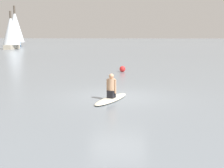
# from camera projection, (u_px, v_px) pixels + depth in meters

# --- Properties ---
(ground_plane) EXTENTS (400.00, 400.00, 0.00)m
(ground_plane) POSITION_uv_depth(u_px,v_px,m) (118.00, 97.00, 13.53)
(ground_plane) COLOR gray
(surfboard) EXTENTS (2.79, 1.54, 0.11)m
(surfboard) POSITION_uv_depth(u_px,v_px,m) (111.00, 99.00, 12.77)
(surfboard) COLOR silver
(surfboard) RESTS_ON ground
(person_paddler) EXTENTS (0.41, 0.44, 1.02)m
(person_paddler) POSITION_uv_depth(u_px,v_px,m) (111.00, 87.00, 12.69)
(person_paddler) COLOR black
(person_paddler) RESTS_ON surfboard
(sailboat_far_left) EXTENTS (5.65, 5.17, 9.07)m
(sailboat_far_left) POSITION_uv_depth(u_px,v_px,m) (15.00, 28.00, 68.32)
(sailboat_far_left) COLOR navy
(sailboat_far_left) RESTS_ON ground
(sailboat_near_right) EXTENTS (4.64, 3.27, 7.00)m
(sailboat_near_right) POSITION_uv_depth(u_px,v_px,m) (11.00, 31.00, 56.50)
(sailboat_near_right) COLOR #B2A893
(sailboat_near_right) RESTS_ON ground
(buoy_marker) EXTENTS (0.44, 0.44, 0.44)m
(buoy_marker) POSITION_uv_depth(u_px,v_px,m) (122.00, 69.00, 22.35)
(buoy_marker) COLOR red
(buoy_marker) RESTS_ON ground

